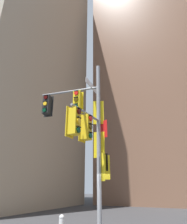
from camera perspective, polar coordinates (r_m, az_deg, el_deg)
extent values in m
cube|color=tan|center=(31.70, -23.01, 14.34)|extent=(16.30, 16.30, 39.13)
cube|color=brown|center=(36.86, 15.71, 11.19)|extent=(14.85, 14.85, 42.59)
cylinder|color=gray|center=(8.59, 1.54, -8.56)|extent=(0.18, 0.18, 7.72)
cylinder|color=gray|center=(10.00, -7.08, 5.96)|extent=(3.02, 0.53, 0.10)
cylinder|color=gray|center=(7.96, -2.07, -0.42)|extent=(0.24, 2.15, 0.10)
cube|color=yellow|center=(9.74, -4.33, 2.72)|extent=(0.48, 0.10, 1.14)
cube|color=yellow|center=(9.58, -4.73, 3.16)|extent=(0.38, 0.38, 1.00)
cylinder|color=red|center=(9.56, -5.10, 5.55)|extent=(0.21, 0.09, 0.20)
cube|color=black|center=(9.61, -5.09, 6.20)|extent=(0.23, 0.10, 0.02)
cylinder|color=#3C2C06|center=(9.41, -5.17, 3.64)|extent=(0.21, 0.09, 0.20)
cube|color=black|center=(9.45, -5.16, 4.32)|extent=(0.23, 0.10, 0.02)
cylinder|color=#06311C|center=(9.27, -5.24, 1.68)|extent=(0.21, 0.09, 0.20)
cube|color=black|center=(9.31, -5.23, 2.38)|extent=(0.23, 0.10, 0.02)
cube|color=black|center=(10.42, -12.95, 1.58)|extent=(0.48, 0.10, 1.14)
cube|color=black|center=(10.27, -13.46, 1.97)|extent=(0.38, 0.38, 1.00)
cylinder|color=#360605|center=(10.25, -13.84, 4.19)|extent=(0.21, 0.09, 0.20)
cube|color=black|center=(10.30, -13.80, 4.80)|extent=(0.23, 0.10, 0.02)
cylinder|color=yellow|center=(10.11, -14.01, 2.39)|extent=(0.21, 0.09, 0.20)
cube|color=black|center=(10.15, -13.97, 3.03)|extent=(0.23, 0.10, 0.02)
cylinder|color=#06311C|center=(9.98, -14.19, 0.55)|extent=(0.21, 0.09, 0.20)
cube|color=black|center=(10.02, -14.15, 1.20)|extent=(0.23, 0.10, 0.02)
cube|color=gold|center=(7.87, -3.32, -4.75)|extent=(0.06, 0.48, 1.14)
cube|color=gold|center=(7.77, -2.13, -4.56)|extent=(0.36, 0.36, 1.00)
cylinder|color=red|center=(7.78, -0.82, -1.89)|extent=(0.07, 0.20, 0.20)
cube|color=black|center=(7.82, -0.78, -1.05)|extent=(0.09, 0.22, 0.02)
cylinder|color=#3C2C06|center=(7.67, -0.84, -4.35)|extent=(0.07, 0.20, 0.20)
cube|color=black|center=(7.71, -0.79, -3.49)|extent=(0.09, 0.22, 0.02)
cylinder|color=#06311C|center=(7.58, -0.85, -6.88)|extent=(0.07, 0.20, 0.20)
cube|color=black|center=(7.61, -0.81, -6.00)|extent=(0.09, 0.22, 0.02)
cube|color=gold|center=(7.19, -6.94, -3.00)|extent=(0.06, 0.48, 1.14)
cube|color=gold|center=(7.08, -5.68, -2.78)|extent=(0.36, 0.36, 1.00)
cylinder|color=#360605|center=(7.10, -4.24, 0.15)|extent=(0.07, 0.20, 0.20)
cube|color=black|center=(7.14, -4.17, 1.05)|extent=(0.09, 0.22, 0.02)
cylinder|color=yellow|center=(6.98, -4.32, -2.53)|extent=(0.07, 0.20, 0.20)
cube|color=black|center=(7.01, -4.25, -1.60)|extent=(0.09, 0.22, 0.02)
cylinder|color=#06311C|center=(6.87, -4.40, -5.29)|extent=(0.07, 0.20, 0.20)
cube|color=black|center=(6.90, -4.33, -4.33)|extent=(0.09, 0.22, 0.02)
cube|color=yellow|center=(8.48, 2.17, -15.78)|extent=(0.44, 0.25, 1.14)
cube|color=yellow|center=(8.60, 3.18, -15.84)|extent=(0.46, 0.46, 1.00)
cylinder|color=#360605|center=(8.78, 4.16, -13.63)|extent=(0.21, 0.15, 0.20)
cube|color=black|center=(8.80, 4.16, -12.85)|extent=(0.23, 0.17, 0.02)
cylinder|color=#3C2C06|center=(8.74, 4.22, -15.90)|extent=(0.21, 0.15, 0.20)
cube|color=black|center=(8.75, 4.23, -15.12)|extent=(0.23, 0.17, 0.02)
cylinder|color=#19C672|center=(8.71, 4.28, -18.19)|extent=(0.21, 0.15, 0.20)
cube|color=black|center=(8.72, 4.29, -17.41)|extent=(0.23, 0.17, 0.02)
cube|color=yellow|center=(8.66, 1.68, -9.52)|extent=(0.47, 0.14, 1.14)
cube|color=yellow|center=(8.85, 1.91, -9.76)|extent=(0.41, 0.41, 1.00)
cylinder|color=#360605|center=(9.11, 2.11, -7.85)|extent=(0.21, 0.10, 0.20)
cube|color=black|center=(9.15, 2.11, -7.13)|extent=(0.23, 0.12, 0.02)
cylinder|color=yellow|center=(9.04, 2.14, -10.01)|extent=(0.21, 0.10, 0.20)
cube|color=black|center=(9.07, 2.14, -9.28)|extent=(0.23, 0.12, 0.02)
cylinder|color=#06311C|center=(8.98, 2.17, -12.20)|extent=(0.21, 0.10, 0.20)
cube|color=black|center=(9.00, 2.17, -11.46)|extent=(0.23, 0.12, 0.02)
cube|color=yellow|center=(9.10, 1.47, -0.10)|extent=(0.46, 0.21, 1.14)
cube|color=yellow|center=(9.28, 1.50, -0.53)|extent=(0.44, 0.44, 1.00)
cylinder|color=red|center=(9.59, 1.50, 1.00)|extent=(0.21, 0.13, 0.20)
cube|color=black|center=(9.64, 1.50, 1.65)|extent=(0.23, 0.15, 0.02)
cylinder|color=#3C2C06|center=(9.46, 1.52, -0.96)|extent=(0.21, 0.13, 0.20)
cube|color=black|center=(9.51, 1.52, -0.30)|extent=(0.23, 0.15, 0.02)
cylinder|color=#06311C|center=(9.35, 1.54, -2.97)|extent=(0.21, 0.13, 0.20)
cube|color=black|center=(9.39, 1.54, -2.29)|extent=(0.23, 0.15, 0.02)
cube|color=white|center=(9.73, -0.56, 7.63)|extent=(0.08, 1.37, 0.28)
cube|color=#19479E|center=(9.73, -0.56, 7.63)|extent=(0.07, 1.33, 0.24)
cube|color=red|center=(8.88, 2.55, -5.16)|extent=(0.59, 0.27, 0.80)
cube|color=white|center=(8.88, 2.55, -5.16)|extent=(0.55, 0.25, 0.76)
cube|color=black|center=(8.60, 2.63, -14.60)|extent=(0.57, 0.21, 0.72)
cube|color=white|center=(8.60, 2.63, -14.60)|extent=(0.53, 0.20, 0.68)
sphere|color=silver|center=(10.06, -9.32, -28.15)|extent=(0.23, 0.23, 0.23)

